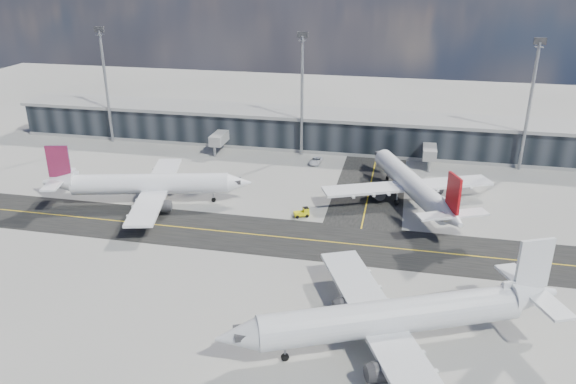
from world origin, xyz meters
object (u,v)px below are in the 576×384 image
baggage_tug (303,212)px  airliner_near (395,317)px  service_van (316,161)px  airliner_af (148,184)px  airliner_redtail (412,184)px

baggage_tug → airliner_near: bearing=1.7°
baggage_tug → service_van: size_ratio=0.59×
airliner_near → service_van: size_ratio=8.01×
airliner_af → airliner_near: 59.21m
service_van → airliner_near: bearing=-67.8°
airliner_redtail → service_van: airliner_redtail is taller
airliner_redtail → airliner_near: 44.96m
airliner_af → baggage_tug: size_ratio=12.93×
airliner_af → service_van: size_ratio=7.68×
service_van → baggage_tug: bearing=-80.6°
airliner_redtail → airliner_near: bearing=-115.1°
airliner_near → service_van: airliner_near is taller
airliner_af → airliner_redtail: size_ratio=1.03×
airliner_near → baggage_tug: 38.91m
airliner_af → airliner_redtail: bearing=87.9°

